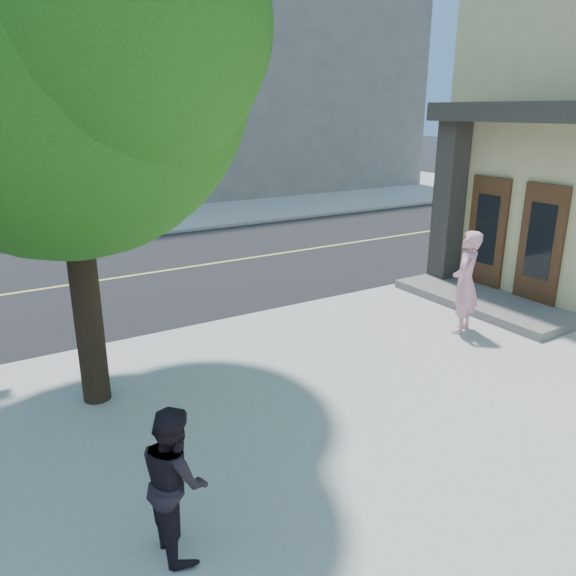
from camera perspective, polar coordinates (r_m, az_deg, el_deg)
ground at (r=10.79m, az=-25.82°, el=-7.35°), size 140.00×140.00×0.00m
sidewalk_ne at (r=34.66m, az=-7.29°, el=10.75°), size 29.00×25.00×0.12m
filler_ne at (r=35.18m, az=-7.34°, el=22.38°), size 18.00×16.00×14.00m
man_on_phone at (r=11.12m, az=17.75°, el=0.56°), size 0.87×0.76×2.00m
pedestrian at (r=5.72m, az=-11.53°, el=-18.74°), size 0.62×0.78×1.54m
street_tree at (r=8.09m, az=-21.99°, el=24.35°), size 6.10×5.55×8.10m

